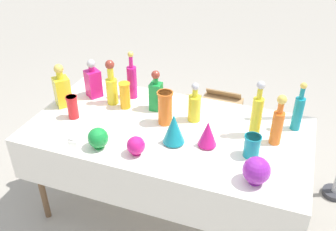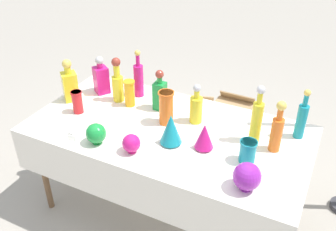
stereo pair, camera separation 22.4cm
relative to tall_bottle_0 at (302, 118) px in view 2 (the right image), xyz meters
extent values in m
plane|color=#A0998C|center=(-0.80, -0.29, -0.90)|extent=(40.00, 40.00, 0.00)
cube|color=white|center=(-0.80, -0.29, -0.15)|extent=(1.87, 0.95, 0.03)
cube|color=white|center=(-0.80, -0.77, -0.30)|extent=(1.87, 0.01, 0.32)
cylinder|color=brown|center=(-1.63, -0.66, -0.53)|extent=(0.04, 0.04, 0.73)
cylinder|color=brown|center=(-1.63, 0.09, -0.53)|extent=(0.04, 0.04, 0.73)
cylinder|color=brown|center=(0.04, 0.09, -0.53)|extent=(0.04, 0.04, 0.73)
cylinder|color=teal|center=(0.00, 0.00, -0.02)|extent=(0.06, 0.06, 0.23)
cylinder|color=teal|center=(0.00, 0.00, 0.13)|extent=(0.03, 0.03, 0.08)
sphere|color=gold|center=(0.00, 0.00, 0.18)|extent=(0.04, 0.04, 0.04)
cylinder|color=orange|center=(-0.11, -0.21, -0.03)|extent=(0.07, 0.07, 0.22)
cylinder|color=orange|center=(-0.11, -0.21, 0.12)|extent=(0.04, 0.04, 0.08)
sphere|color=gold|center=(-0.11, -0.21, 0.17)|extent=(0.06, 0.06, 0.06)
cylinder|color=yellow|center=(-0.66, -0.13, -0.05)|extent=(0.09, 0.09, 0.18)
cylinder|color=yellow|center=(-0.66, -0.13, 0.07)|extent=(0.04, 0.04, 0.06)
sphere|color=#B2B2B7|center=(-0.66, -0.13, 0.12)|extent=(0.05, 0.05, 0.05)
cylinder|color=#C61972|center=(-1.20, 0.02, -0.02)|extent=(0.07, 0.07, 0.25)
cylinder|color=#C61972|center=(-1.20, 0.02, 0.15)|extent=(0.03, 0.03, 0.09)
sphere|color=gold|center=(-1.20, 0.02, 0.21)|extent=(0.04, 0.04, 0.04)
cylinder|color=yellow|center=(-0.24, -0.17, 0.00)|extent=(0.07, 0.07, 0.27)
cylinder|color=yellow|center=(-0.24, -0.17, 0.17)|extent=(0.03, 0.03, 0.08)
sphere|color=#B2B2B7|center=(-0.24, -0.17, 0.23)|extent=(0.05, 0.05, 0.05)
cylinder|color=yellow|center=(-1.30, -0.11, -0.04)|extent=(0.08, 0.08, 0.19)
cylinder|color=yellow|center=(-1.30, -0.11, 0.10)|extent=(0.04, 0.04, 0.10)
sphere|color=maroon|center=(-1.30, -0.11, 0.17)|extent=(0.07, 0.07, 0.07)
cube|color=#C61972|center=(-1.48, -0.06, -0.03)|extent=(0.14, 0.14, 0.21)
cylinder|color=#C61972|center=(-1.48, -0.06, 0.09)|extent=(0.04, 0.04, 0.04)
sphere|color=#B2B2B7|center=(-1.48, -0.06, 0.13)|extent=(0.06, 0.06, 0.06)
cube|color=yellow|center=(-1.62, -0.26, -0.03)|extent=(0.15, 0.15, 0.22)
cylinder|color=yellow|center=(-1.62, -0.26, 0.10)|extent=(0.05, 0.05, 0.05)
sphere|color=gold|center=(-1.62, -0.26, 0.15)|extent=(0.07, 0.07, 0.07)
cube|color=#198C38|center=(-0.96, -0.08, -0.04)|extent=(0.08, 0.08, 0.21)
cylinder|color=#198C38|center=(-0.96, -0.08, 0.09)|extent=(0.04, 0.04, 0.05)
sphere|color=maroon|center=(-0.96, -0.08, 0.14)|extent=(0.06, 0.06, 0.06)
cylinder|color=red|center=(-1.46, -0.39, -0.06)|extent=(0.07, 0.07, 0.17)
cylinder|color=red|center=(-1.46, -0.39, 0.02)|extent=(0.08, 0.08, 0.01)
cylinder|color=orange|center=(-0.84, -0.23, -0.02)|extent=(0.10, 0.10, 0.24)
cylinder|color=orange|center=(-0.84, -0.23, 0.09)|extent=(0.11, 0.11, 0.01)
cylinder|color=teal|center=(-0.23, -0.39, -0.07)|extent=(0.10, 0.10, 0.14)
cylinder|color=teal|center=(-0.23, -0.39, 0.00)|extent=(0.10, 0.10, 0.01)
cylinder|color=orange|center=(-1.18, -0.14, -0.04)|extent=(0.07, 0.07, 0.20)
cylinder|color=orange|center=(-1.18, -0.14, 0.05)|extent=(0.08, 0.08, 0.01)
cylinder|color=#C61972|center=(-0.50, -0.39, -0.13)|extent=(0.06, 0.06, 0.01)
cone|color=#C61972|center=(-0.50, -0.39, -0.05)|extent=(0.12, 0.12, 0.16)
cylinder|color=teal|center=(-0.71, -0.43, -0.13)|extent=(0.07, 0.07, 0.01)
cone|color=teal|center=(-0.71, -0.43, -0.03)|extent=(0.14, 0.14, 0.19)
cylinder|color=#C61972|center=(-0.88, -0.61, -0.14)|extent=(0.05, 0.05, 0.01)
sphere|color=#C61972|center=(-0.88, -0.61, -0.08)|extent=(0.11, 0.11, 0.11)
cylinder|color=#198C38|center=(-1.13, -0.63, -0.14)|extent=(0.06, 0.06, 0.01)
sphere|color=#198C38|center=(-1.13, -0.63, -0.07)|extent=(0.13, 0.13, 0.13)
cylinder|color=purple|center=(-0.17, -0.62, -0.14)|extent=(0.07, 0.07, 0.01)
sphere|color=purple|center=(-0.17, -0.62, -0.06)|extent=(0.15, 0.15, 0.15)
cube|color=white|center=(-1.28, -0.68, -0.12)|extent=(0.05, 0.02, 0.04)
cube|color=white|center=(-1.30, -0.67, -0.12)|extent=(0.05, 0.02, 0.04)
cube|color=tan|center=(-0.69, 0.97, -0.75)|extent=(0.40, 0.29, 0.31)
cube|color=tan|center=(-0.69, 1.05, -0.55)|extent=(0.36, 0.07, 0.09)
cube|color=tan|center=(-1.09, 0.64, -0.72)|extent=(0.61, 0.50, 0.36)
cube|color=tan|center=(-1.09, 0.75, -0.50)|extent=(0.48, 0.20, 0.09)
camera|label=1|loc=(-0.08, -2.23, 1.27)|focal=40.00mm
camera|label=2|loc=(0.12, -2.14, 1.27)|focal=40.00mm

